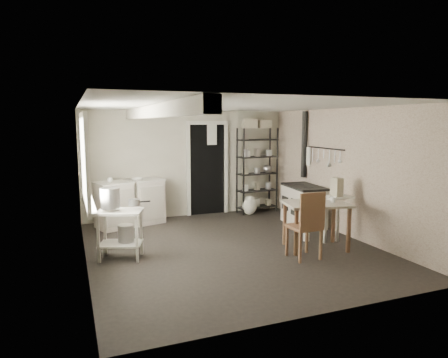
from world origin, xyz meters
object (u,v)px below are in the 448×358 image
object	(u,v)px
base_cabinets	(130,202)
stove	(304,203)
chair	(304,227)
flour_sack	(250,204)
shelf_rack	(257,171)
prep_table	(120,233)
stockpot	(110,198)
work_table	(316,226)

from	to	relation	value
base_cabinets	stove	xyz separation A→B (m)	(3.24, -1.25, -0.02)
chair	flour_sack	xyz separation A→B (m)	(0.46, 2.93, -0.24)
flour_sack	chair	bearing A→B (deg)	-98.91
shelf_rack	chair	distance (m)	3.22
prep_table	stockpot	distance (m)	0.56
prep_table	base_cabinets	size ratio (longest dim) A/B	0.54
base_cabinets	chair	world-z (taller)	chair
work_table	prep_table	bearing A→B (deg)	167.87
stockpot	chair	world-z (taller)	stockpot
prep_table	shelf_rack	xyz separation A→B (m)	(3.31, 2.13, 0.55)
prep_table	work_table	size ratio (longest dim) A/B	0.74
stove	work_table	xyz separation A→B (m)	(-0.65, -1.39, -0.06)
shelf_rack	flour_sack	bearing A→B (deg)	-151.63
stockpot	chair	xyz separation A→B (m)	(2.72, -0.96, -0.45)
prep_table	stove	distance (m)	3.74
base_cabinets	chair	xyz separation A→B (m)	(2.16, -2.96, 0.03)
prep_table	shelf_rack	world-z (taller)	shelf_rack
stockpot	prep_table	bearing A→B (deg)	3.45
chair	flour_sack	distance (m)	2.97
prep_table	work_table	world-z (taller)	prep_table
chair	base_cabinets	bearing A→B (deg)	124.44
shelf_rack	work_table	world-z (taller)	shelf_rack
shelf_rack	stove	bearing A→B (deg)	-80.35
work_table	chair	size ratio (longest dim) A/B	0.97
stockpot	stove	world-z (taller)	stockpot
prep_table	shelf_rack	bearing A→B (deg)	32.76
chair	work_table	bearing A→B (deg)	35.17
stockpot	base_cabinets	bearing A→B (deg)	74.30
chair	flour_sack	size ratio (longest dim) A/B	2.45
base_cabinets	shelf_rack	xyz separation A→B (m)	(2.88, 0.14, 0.49)
flour_sack	base_cabinets	bearing A→B (deg)	179.38
work_table	chair	world-z (taller)	chair
stockpot	chair	distance (m)	2.92
shelf_rack	chair	xyz separation A→B (m)	(-0.72, -3.10, -0.46)
prep_table	stove	size ratio (longest dim) A/B	0.73
stockpot	base_cabinets	size ratio (longest dim) A/B	0.22
stockpot	shelf_rack	world-z (taller)	shelf_rack
stockpot	shelf_rack	distance (m)	4.05
prep_table	stove	xyz separation A→B (m)	(3.67, 0.74, 0.04)
base_cabinets	flour_sack	distance (m)	2.62
stockpot	stove	distance (m)	3.90
stove	stockpot	bearing A→B (deg)	-163.52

